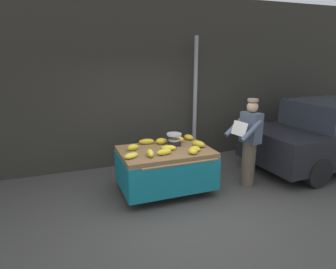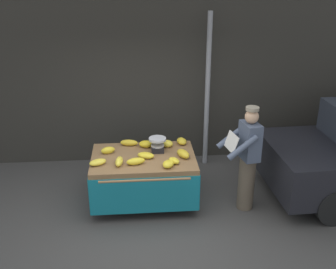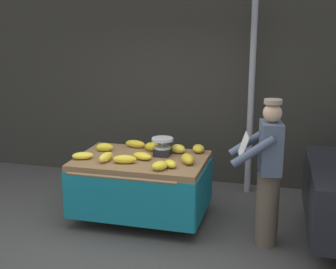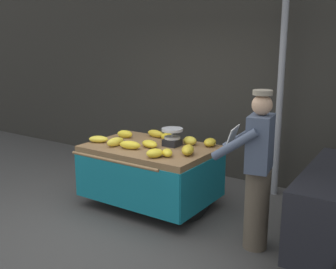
{
  "view_description": "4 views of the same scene",
  "coord_description": "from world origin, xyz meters",
  "px_view_note": "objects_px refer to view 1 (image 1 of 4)",
  "views": [
    {
      "loc": [
        -1.8,
        -3.93,
        2.49
      ],
      "look_at": [
        0.05,
        0.94,
        1.08
      ],
      "focal_mm": 31.41,
      "sensor_mm": 36.0,
      "label": 1
    },
    {
      "loc": [
        -0.15,
        -5.07,
        3.69
      ],
      "look_at": [
        0.35,
        0.93,
        1.15
      ],
      "focal_mm": 44.08,
      "sensor_mm": 36.0,
      "label": 2
    },
    {
      "loc": [
        1.75,
        -4.63,
        2.6
      ],
      "look_at": [
        0.33,
        0.71,
        1.2
      ],
      "focal_mm": 50.34,
      "sensor_mm": 36.0,
      "label": 3
    },
    {
      "loc": [
        3.05,
        -3.38,
        2.22
      ],
      "look_at": [
        0.23,
        0.82,
        1.03
      ],
      "focal_mm": 43.89,
      "sensor_mm": 36.0,
      "label": 4
    }
  ],
  "objects_px": {
    "banana_bunch_7": "(179,139)",
    "banana_bunch_8": "(164,152)",
    "street_pole": "(195,101)",
    "banana_bunch_9": "(189,137)",
    "banana_cart": "(165,161)",
    "parked_car": "(331,134)",
    "banana_bunch_4": "(131,156)",
    "banana_bunch_5": "(193,151)",
    "banana_bunch_10": "(150,153)",
    "banana_bunch_6": "(198,144)",
    "vendor_person": "(249,143)",
    "banana_bunch_0": "(161,141)",
    "banana_bunch_11": "(195,149)",
    "weighing_scale": "(174,139)",
    "banana_bunch_2": "(133,147)",
    "banana_bunch_3": "(147,141)",
    "banana_bunch_1": "(169,148)"
  },
  "relations": [
    {
      "from": "banana_bunch_7",
      "to": "banana_bunch_8",
      "type": "height_order",
      "value": "banana_bunch_7"
    },
    {
      "from": "street_pole",
      "to": "banana_bunch_9",
      "type": "xyz_separation_m",
      "value": [
        -0.58,
        -0.93,
        -0.56
      ]
    },
    {
      "from": "street_pole",
      "to": "banana_cart",
      "type": "relative_size",
      "value": 1.75
    },
    {
      "from": "street_pole",
      "to": "parked_car",
      "type": "relative_size",
      "value": 0.73
    },
    {
      "from": "street_pole",
      "to": "parked_car",
      "type": "xyz_separation_m",
      "value": [
        2.8,
        -1.37,
        -0.7
      ]
    },
    {
      "from": "banana_bunch_7",
      "to": "street_pole",
      "type": "bearing_deg",
      "value": 50.85
    },
    {
      "from": "banana_bunch_4",
      "to": "banana_bunch_5",
      "type": "bearing_deg",
      "value": -8.72
    },
    {
      "from": "banana_bunch_4",
      "to": "banana_bunch_10",
      "type": "bearing_deg",
      "value": -4.4
    },
    {
      "from": "banana_bunch_6",
      "to": "banana_bunch_7",
      "type": "relative_size",
      "value": 1.4
    },
    {
      "from": "banana_bunch_5",
      "to": "vendor_person",
      "type": "distance_m",
      "value": 1.24
    },
    {
      "from": "banana_cart",
      "to": "banana_bunch_9",
      "type": "xyz_separation_m",
      "value": [
        0.66,
        0.43,
        0.27
      ]
    },
    {
      "from": "banana_bunch_0",
      "to": "banana_bunch_9",
      "type": "relative_size",
      "value": 0.98
    },
    {
      "from": "banana_bunch_9",
      "to": "banana_bunch_11",
      "type": "relative_size",
      "value": 1.12
    },
    {
      "from": "banana_bunch_9",
      "to": "parked_car",
      "type": "bearing_deg",
      "value": -7.34
    },
    {
      "from": "weighing_scale",
      "to": "banana_bunch_10",
      "type": "bearing_deg",
      "value": -144.62
    },
    {
      "from": "weighing_scale",
      "to": "banana_bunch_8",
      "type": "xyz_separation_m",
      "value": [
        -0.36,
        -0.44,
        -0.07
      ]
    },
    {
      "from": "banana_bunch_6",
      "to": "weighing_scale",
      "type": "bearing_deg",
      "value": 147.63
    },
    {
      "from": "street_pole",
      "to": "banana_bunch_5",
      "type": "distance_m",
      "value": 2.04
    },
    {
      "from": "banana_bunch_6",
      "to": "vendor_person",
      "type": "bearing_deg",
      "value": -12.23
    },
    {
      "from": "banana_bunch_10",
      "to": "banana_bunch_0",
      "type": "bearing_deg",
      "value": 55.65
    },
    {
      "from": "weighing_scale",
      "to": "banana_bunch_2",
      "type": "height_order",
      "value": "weighing_scale"
    },
    {
      "from": "parked_car",
      "to": "vendor_person",
      "type": "bearing_deg",
      "value": -173.49
    },
    {
      "from": "banana_bunch_2",
      "to": "banana_bunch_4",
      "type": "xyz_separation_m",
      "value": [
        -0.13,
        -0.4,
        -0.01
      ]
    },
    {
      "from": "street_pole",
      "to": "weighing_scale",
      "type": "height_order",
      "value": "street_pole"
    },
    {
      "from": "banana_bunch_3",
      "to": "banana_bunch_7",
      "type": "bearing_deg",
      "value": -8.89
    },
    {
      "from": "banana_bunch_1",
      "to": "banana_bunch_3",
      "type": "xyz_separation_m",
      "value": [
        -0.26,
        0.5,
        0.01
      ]
    },
    {
      "from": "weighing_scale",
      "to": "banana_bunch_9",
      "type": "height_order",
      "value": "weighing_scale"
    },
    {
      "from": "banana_bunch_3",
      "to": "banana_bunch_2",
      "type": "bearing_deg",
      "value": -140.54
    },
    {
      "from": "banana_bunch_10",
      "to": "banana_bunch_5",
      "type": "bearing_deg",
      "value": -10.6
    },
    {
      "from": "street_pole",
      "to": "banana_bunch_7",
      "type": "distance_m",
      "value": 1.43
    },
    {
      "from": "weighing_scale",
      "to": "vendor_person",
      "type": "relative_size",
      "value": 0.16
    },
    {
      "from": "street_pole",
      "to": "banana_bunch_1",
      "type": "relative_size",
      "value": 10.9
    },
    {
      "from": "banana_bunch_8",
      "to": "parked_car",
      "type": "height_order",
      "value": "parked_car"
    },
    {
      "from": "banana_bunch_3",
      "to": "banana_bunch_4",
      "type": "distance_m",
      "value": 0.82
    },
    {
      "from": "banana_bunch_0",
      "to": "banana_bunch_11",
      "type": "xyz_separation_m",
      "value": [
        0.41,
        -0.63,
        -0.01
      ]
    },
    {
      "from": "banana_bunch_0",
      "to": "banana_bunch_3",
      "type": "distance_m",
      "value": 0.28
    },
    {
      "from": "banana_bunch_1",
      "to": "banana_bunch_10",
      "type": "xyz_separation_m",
      "value": [
        -0.41,
        -0.2,
        0.01
      ]
    },
    {
      "from": "banana_bunch_0",
      "to": "banana_bunch_3",
      "type": "xyz_separation_m",
      "value": [
        -0.27,
        0.09,
        -0.0
      ]
    },
    {
      "from": "banana_bunch_7",
      "to": "vendor_person",
      "type": "distance_m",
      "value": 1.35
    },
    {
      "from": "banana_cart",
      "to": "parked_car",
      "type": "bearing_deg",
      "value": -0.11
    },
    {
      "from": "banana_bunch_9",
      "to": "banana_cart",
      "type": "bearing_deg",
      "value": -147.01
    },
    {
      "from": "street_pole",
      "to": "banana_bunch_11",
      "type": "xyz_separation_m",
      "value": [
        -0.78,
        -1.64,
        -0.57
      ]
    },
    {
      "from": "banana_cart",
      "to": "banana_bunch_2",
      "type": "height_order",
      "value": "banana_bunch_2"
    },
    {
      "from": "banana_bunch_4",
      "to": "vendor_person",
      "type": "height_order",
      "value": "vendor_person"
    },
    {
      "from": "banana_bunch_2",
      "to": "banana_bunch_0",
      "type": "bearing_deg",
      "value": 17.29
    },
    {
      "from": "banana_bunch_6",
      "to": "banana_bunch_11",
      "type": "bearing_deg",
      "value": -129.49
    },
    {
      "from": "banana_bunch_2",
      "to": "banana_bunch_10",
      "type": "height_order",
      "value": "banana_bunch_10"
    },
    {
      "from": "vendor_person",
      "to": "banana_bunch_11",
      "type": "bearing_deg",
      "value": 179.52
    },
    {
      "from": "banana_bunch_5",
      "to": "banana_bunch_9",
      "type": "height_order",
      "value": "same"
    },
    {
      "from": "banana_bunch_11",
      "to": "banana_bunch_7",
      "type": "bearing_deg",
      "value": 95.05
    }
  ]
}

